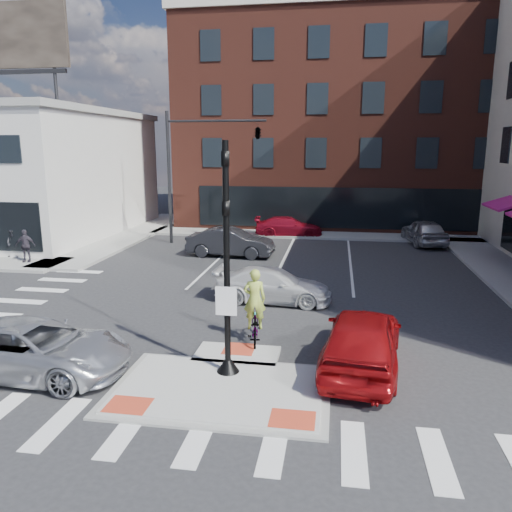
% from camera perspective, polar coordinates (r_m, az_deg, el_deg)
% --- Properties ---
extents(ground, '(120.00, 120.00, 0.00)m').
position_cam_1_polar(ground, '(13.29, -3.58, -14.20)').
color(ground, '#28282B').
rests_on(ground, ground).
extents(refuge_island, '(5.40, 4.65, 0.13)m').
position_cam_1_polar(refuge_island, '(13.05, -3.84, -14.50)').
color(refuge_island, gray).
rests_on(refuge_island, ground).
extents(sidewalk_nw, '(23.50, 20.50, 0.15)m').
position_cam_1_polar(sidewalk_nw, '(33.68, -26.26, 1.11)').
color(sidewalk_nw, gray).
rests_on(sidewalk_nw, ground).
extents(sidewalk_n, '(26.00, 3.00, 0.15)m').
position_cam_1_polar(sidewalk_n, '(34.08, 9.60, 2.35)').
color(sidewalk_n, gray).
rests_on(sidewalk_n, ground).
extents(building_n, '(24.40, 18.40, 15.50)m').
position_cam_1_polar(building_n, '(43.60, 9.95, 14.71)').
color(building_n, '#55241A').
rests_on(building_n, ground).
extents(building_far_left, '(10.00, 12.00, 10.00)m').
position_cam_1_polar(building_far_left, '(63.93, 3.28, 11.59)').
color(building_far_left, slate).
rests_on(building_far_left, ground).
extents(building_far_right, '(12.00, 12.00, 12.00)m').
position_cam_1_polar(building_far_right, '(65.87, 15.06, 12.09)').
color(building_far_right, brown).
rests_on(building_far_right, ground).
extents(signal_pole, '(0.60, 0.60, 5.98)m').
position_cam_1_polar(signal_pole, '(12.78, -3.33, -3.93)').
color(signal_pole, black).
rests_on(signal_pole, refuge_island).
extents(mast_arm_signal, '(6.10, 2.24, 8.00)m').
position_cam_1_polar(mast_arm_signal, '(30.21, -2.63, 12.93)').
color(mast_arm_signal, black).
rests_on(mast_arm_signal, ground).
extents(silver_suv, '(5.28, 2.57, 1.45)m').
position_cam_1_polar(silver_suv, '(14.66, -24.05, -9.60)').
color(silver_suv, '#BBBDC3').
rests_on(silver_suv, ground).
extents(red_sedan, '(2.58, 5.17, 1.69)m').
position_cam_1_polar(red_sedan, '(14.02, 12.03, -9.22)').
color(red_sedan, '#9C0E11').
rests_on(red_sedan, ground).
extents(white_pickup, '(4.63, 2.08, 1.32)m').
position_cam_1_polar(white_pickup, '(19.45, 1.97, -3.35)').
color(white_pickup, silver).
rests_on(white_pickup, ground).
extents(bg_car_dark, '(4.84, 1.95, 1.56)m').
position_cam_1_polar(bg_car_dark, '(27.46, -2.93, 1.59)').
color(bg_car_dark, '#28282D').
rests_on(bg_car_dark, ground).
extents(bg_car_silver, '(2.52, 4.85, 1.58)m').
position_cam_1_polar(bg_car_silver, '(32.44, 18.66, 2.64)').
color(bg_car_silver, '#B4B5BC').
rests_on(bg_car_silver, ground).
extents(bg_car_red, '(4.66, 2.24, 1.31)m').
position_cam_1_polar(bg_car_red, '(33.64, 3.75, 3.37)').
color(bg_car_red, maroon).
rests_on(bg_car_red, ground).
extents(cyclist, '(0.95, 1.96, 2.34)m').
position_cam_1_polar(cyclist, '(15.46, -0.17, -7.08)').
color(cyclist, '#3F3F44').
rests_on(cyclist, ground).
extents(pedestrian_a, '(0.76, 0.61, 1.51)m').
position_cam_1_polar(pedestrian_a, '(29.44, -26.00, 1.32)').
color(pedestrian_a, black).
rests_on(pedestrian_a, sidewalk_nw).
extents(pedestrian_b, '(1.05, 0.63, 1.68)m').
position_cam_1_polar(pedestrian_b, '(28.01, -24.87, 1.08)').
color(pedestrian_b, '#342E39').
rests_on(pedestrian_b, sidewalk_nw).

